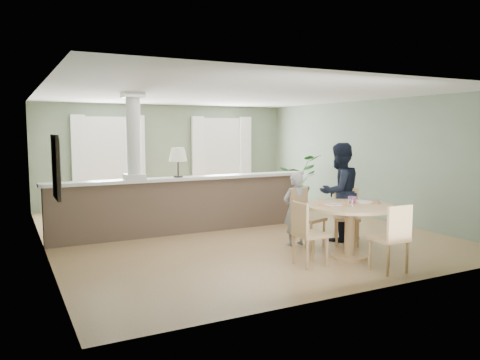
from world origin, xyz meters
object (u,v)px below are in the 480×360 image
man_person (339,192)px  chair_near (393,235)px  chair_far_man (346,214)px  chair_side (306,231)px  child_person (295,209)px  dining_table (350,216)px  sofa (213,197)px  houseplant (294,182)px  chair_far_boy (305,215)px

man_person → chair_near: bearing=66.5°
chair_far_man → chair_near: (-0.56, -1.67, 0.00)m
chair_side → child_person: child_person is taller
dining_table → man_person: man_person is taller
sofa → houseplant: houseplant is taller
chair_near → chair_side: bearing=-42.5°
chair_far_boy → chair_near: (0.22, -1.82, -0.02)m
child_person → man_person: (0.92, -0.07, 0.26)m
chair_far_man → child_person: (-0.89, 0.32, 0.10)m
chair_far_boy → sofa: bearing=72.7°
houseplant → sofa: bearing=167.3°
dining_table → chair_near: (0.00, -0.91, -0.12)m
houseplant → child_person: (-2.07, -3.14, -0.06)m
sofa → chair_far_man: 4.01m
chair_far_boy → man_person: bearing=-11.9°
chair_near → child_person: (-0.32, 1.99, 0.10)m
chair_side → child_person: (0.55, 1.14, 0.11)m
houseplant → chair_near: houseplant is taller
chair_near → chair_side: chair_near is taller
chair_side → child_person: size_ratio=0.75×
sofa → man_person: size_ratio=1.53×
sofa → chair_near: chair_near is taller
chair_far_boy → man_person: size_ratio=0.57×
chair_far_boy → chair_far_man: bearing=-29.9°
sofa → man_person: (0.90, -3.67, 0.50)m
sofa → chair_near: 5.59m
houseplant → dining_table: (-1.75, -4.21, -0.03)m
chair_near → child_person: 2.01m
sofa → chair_far_boy: (0.08, -3.76, 0.16)m
dining_table → chair_near: size_ratio=1.41×
houseplant → chair_side: houseplant is taller
man_person → chair_side: bearing=29.7°
houseplant → chair_near: bearing=-108.8°
chair_far_man → chair_far_boy: bearing=-156.3°
chair_far_boy → chair_far_man: chair_far_boy is taller
chair_near → man_person: 2.04m
houseplant → man_person: 3.41m
chair_near → child_person: bearing=-79.2°
houseplant → child_person: bearing=-123.5°
sofa → child_person: 3.60m
houseplant → chair_far_man: (-1.19, -3.46, -0.16)m
dining_table → man_person: size_ratio=0.78×
chair_far_man → chair_side: 1.66m
chair_side → sofa: bearing=-5.6°
sofa → houseplant: 2.12m
chair_far_boy → chair_near: 1.84m
chair_far_boy → child_person: 0.21m
chair_far_man → houseplant: bearing=106.1°
dining_table → man_person: 1.19m
chair_far_boy → man_person: (0.81, 0.09, 0.33)m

